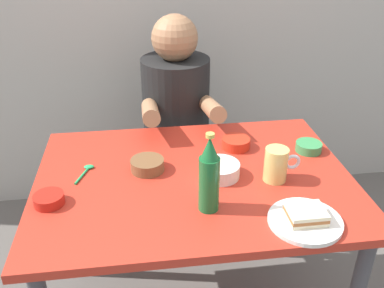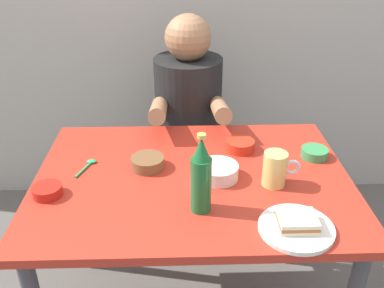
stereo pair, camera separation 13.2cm
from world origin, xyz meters
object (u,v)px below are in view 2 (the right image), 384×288
Objects in this scene: person_seated at (188,101)px; rice_bowl_white at (218,171)px; sandwich at (297,221)px; beer_bottle at (201,177)px; beer_mug at (275,169)px; stool at (188,173)px; plate_orange at (296,228)px; dining_table at (192,198)px.

person_seated is 5.14× the size of rice_bowl_white.
sandwich and rice_bowl_white have the same top height.
person_seated is 6.54× the size of sandwich.
person_seated reaches higher than beer_bottle.
beer_mug is at bearing -67.85° from person_seated.
plate_orange is (0.29, -0.93, 0.40)m from stool.
sandwich is at bearing -54.64° from rice_bowl_white.
beer_mug is 0.29m from beer_bottle.
stool is 0.97m from beer_bottle.
dining_table is at bearing 134.22° from plate_orange.
beer_mug is (0.28, -0.69, 0.45)m from stool.
plate_orange is at bearing -72.33° from person_seated.
beer_mug reaches higher than plate_orange.
stool is at bearing 111.82° from beer_mug.
beer_bottle is (-0.27, 0.11, 0.11)m from plate_orange.
dining_table is 1.53× the size of person_seated.
plate_orange is 0.35m from rice_bowl_white.
beer_mug reaches higher than sandwich.
person_seated reaches higher than rice_bowl_white.
stool is at bearing 90.10° from dining_table.
dining_table is 0.44m from sandwich.
plate_orange is 0.31m from beer_bottle.
person_seated is at bearing 91.47° from beer_bottle.
person_seated reaches higher than plate_orange.
plate_orange is (0.29, -0.92, -0.02)m from person_seated.
rice_bowl_white is at bearing 125.36° from plate_orange.
stool is (-0.00, 0.63, -0.30)m from dining_table.
person_seated is at bearing 107.67° from plate_orange.
dining_table is at bearing -89.90° from person_seated.
beer_bottle reaches higher than plate_orange.
stool is 1.06m from sandwich.
rice_bowl_white is (0.07, 0.18, -0.09)m from beer_bottle.
sandwich is 0.24m from beer_mug.
rice_bowl_white reaches higher than plate_orange.
plate_orange is 0.25m from beer_mug.
sandwich is 0.42× the size of beer_bottle.
sandwich is at bearing -21.90° from beer_bottle.
person_seated is 0.96m from sandwich.
dining_table is at bearing 95.89° from beer_bottle.
sandwich is at bearing -45.78° from dining_table.
person_seated is (-0.00, 0.62, 0.12)m from dining_table.
beer_bottle is (-0.26, -0.13, 0.06)m from beer_mug.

